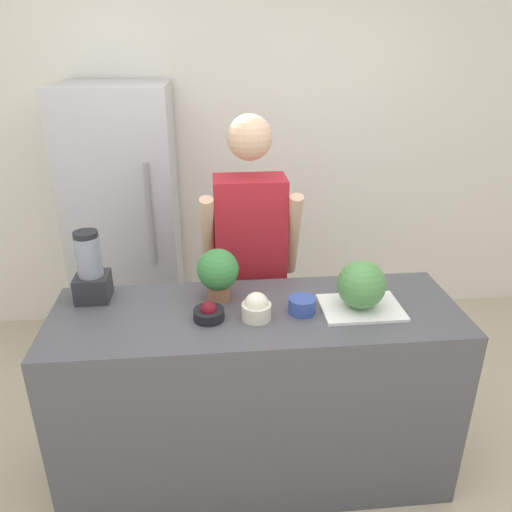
# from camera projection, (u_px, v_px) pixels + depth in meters

# --- Properties ---
(wall_back) EXTENTS (8.00, 0.06, 2.60)m
(wall_back) POSITION_uv_depth(u_px,v_px,m) (234.00, 148.00, 3.53)
(wall_back) COLOR white
(wall_back) RESTS_ON ground_plane
(counter_island) EXTENTS (1.81, 0.61, 0.92)m
(counter_island) POSITION_uv_depth(u_px,v_px,m) (257.00, 395.00, 2.38)
(counter_island) COLOR #4C4C51
(counter_island) RESTS_ON ground_plane
(refrigerator) EXTENTS (0.67, 0.68, 1.78)m
(refrigerator) POSITION_uv_depth(u_px,v_px,m) (127.00, 225.00, 3.29)
(refrigerator) COLOR #B7B7BC
(refrigerator) RESTS_ON ground_plane
(person) EXTENTS (0.50, 0.27, 1.70)m
(person) POSITION_uv_depth(u_px,v_px,m) (250.00, 270.00, 2.66)
(person) COLOR #4C608C
(person) RESTS_ON ground_plane
(cutting_board) EXTENTS (0.35, 0.26, 0.01)m
(cutting_board) POSITION_uv_depth(u_px,v_px,m) (361.00, 308.00, 2.20)
(cutting_board) COLOR white
(cutting_board) RESTS_ON counter_island
(watermelon) EXTENTS (0.21, 0.21, 0.21)m
(watermelon) POSITION_uv_depth(u_px,v_px,m) (361.00, 285.00, 2.16)
(watermelon) COLOR #4C8C47
(watermelon) RESTS_ON cutting_board
(bowl_cherries) EXTENTS (0.13, 0.13, 0.08)m
(bowl_cherries) POSITION_uv_depth(u_px,v_px,m) (209.00, 313.00, 2.11)
(bowl_cherries) COLOR black
(bowl_cherries) RESTS_ON counter_island
(bowl_cream) EXTENTS (0.13, 0.13, 0.12)m
(bowl_cream) POSITION_uv_depth(u_px,v_px,m) (256.00, 308.00, 2.11)
(bowl_cream) COLOR beige
(bowl_cream) RESTS_ON counter_island
(bowl_small_blue) EXTENTS (0.12, 0.12, 0.07)m
(bowl_small_blue) POSITION_uv_depth(u_px,v_px,m) (302.00, 305.00, 2.17)
(bowl_small_blue) COLOR #334C9E
(bowl_small_blue) RESTS_ON counter_island
(blender) EXTENTS (0.15, 0.15, 0.33)m
(blender) POSITION_uv_depth(u_px,v_px,m) (91.00, 271.00, 2.24)
(blender) COLOR #28282D
(blender) RESTS_ON counter_island
(potted_plant) EXTENTS (0.19, 0.19, 0.25)m
(potted_plant) POSITION_uv_depth(u_px,v_px,m) (218.00, 272.00, 2.23)
(potted_plant) COLOR #996647
(potted_plant) RESTS_ON counter_island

